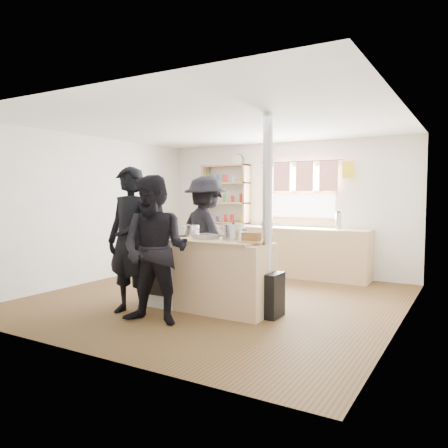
{
  "coord_description": "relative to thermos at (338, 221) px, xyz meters",
  "views": [
    {
      "loc": [
        3.24,
        -5.34,
        1.52
      ],
      "look_at": [
        0.18,
        -0.1,
        1.1
      ],
      "focal_mm": 35.0,
      "sensor_mm": 36.0,
      "label": 1
    }
  ],
  "objects": [
    {
      "name": "ground",
      "position": [
        -1.14,
        -2.22,
        -1.05
      ],
      "size": [
        5.0,
        5.0,
        0.01
      ],
      "primitive_type": "cube",
      "color": "brown",
      "rests_on": "ground"
    },
    {
      "name": "back_counter",
      "position": [
        -1.14,
        0.0,
        -0.6
      ],
      "size": [
        3.4,
        0.55,
        0.9
      ],
      "primitive_type": "cube",
      "color": "tan",
      "rests_on": "ground"
    },
    {
      "name": "shelving_unit",
      "position": [
        -2.34,
        0.12,
        0.46
      ],
      "size": [
        1.0,
        0.28,
        1.2
      ],
      "color": "tan",
      "rests_on": "back_counter"
    },
    {
      "name": "thermos",
      "position": [
        0.0,
        0.0,
        0.0
      ],
      "size": [
        0.1,
        0.1,
        0.3
      ],
      "primitive_type": "cylinder",
      "color": "silver",
      "rests_on": "back_counter"
    },
    {
      "name": "cooking_island",
      "position": [
        -1.0,
        -2.77,
        -0.58
      ],
      "size": [
        1.97,
        0.64,
        0.93
      ],
      "color": "silver",
      "rests_on": "ground"
    },
    {
      "name": "skillet_greens",
      "position": [
        -1.77,
        -2.9,
        -0.09
      ],
      "size": [
        0.33,
        0.33,
        0.05
      ],
      "color": "black",
      "rests_on": "cooking_island"
    },
    {
      "name": "roast_tray",
      "position": [
        -0.98,
        -2.78,
        -0.08
      ],
      "size": [
        0.37,
        0.32,
        0.06
      ],
      "color": "silver",
      "rests_on": "cooking_island"
    },
    {
      "name": "stockpot_stove",
      "position": [
        -1.35,
        -2.55,
        -0.04
      ],
      "size": [
        0.22,
        0.22,
        0.18
      ],
      "color": "silver",
      "rests_on": "cooking_island"
    },
    {
      "name": "stockpot_counter",
      "position": [
        -0.63,
        -2.65,
        -0.02
      ],
      "size": [
        0.3,
        0.3,
        0.22
      ],
      "color": "#B3B3B5",
      "rests_on": "cooking_island"
    },
    {
      "name": "bread_board",
      "position": [
        -0.29,
        -2.81,
        -0.07
      ],
      "size": [
        0.29,
        0.22,
        0.12
      ],
      "color": "tan",
      "rests_on": "cooking_island"
    },
    {
      "name": "flue_heater",
      "position": [
        -0.14,
        -2.68,
        -0.41
      ],
      "size": [
        0.35,
        0.35,
        2.5
      ],
      "color": "black",
      "rests_on": "ground"
    },
    {
      "name": "person_near_left",
      "position": [
        -1.68,
        -3.43,
        -0.12
      ],
      "size": [
        0.69,
        0.46,
        1.86
      ],
      "primitive_type": "imported",
      "rotation": [
        0.0,
        0.0,
        0.01
      ],
      "color": "black",
      "rests_on": "ground"
    },
    {
      "name": "person_near_right",
      "position": [
        -1.13,
        -3.62,
        -0.18
      ],
      "size": [
        0.96,
        0.81,
        1.74
      ],
      "primitive_type": "imported",
      "rotation": [
        0.0,
        0.0,
        0.2
      ],
      "color": "black",
      "rests_on": "ground"
    },
    {
      "name": "person_far",
      "position": [
        -1.55,
        -1.87,
        -0.15
      ],
      "size": [
        1.32,
        1.05,
        1.79
      ],
      "primitive_type": "imported",
      "rotation": [
        0.0,
        0.0,
        2.76
      ],
      "color": "black",
      "rests_on": "ground"
    }
  ]
}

